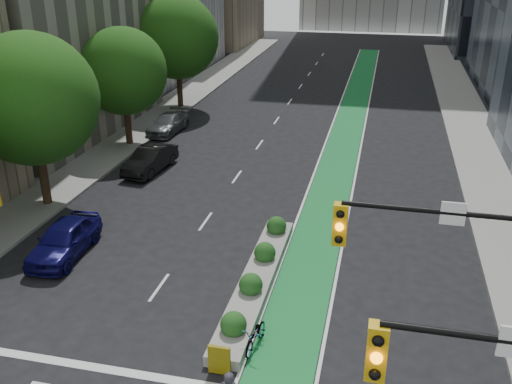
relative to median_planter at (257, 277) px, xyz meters
The scene contains 12 objects.
sidewalk_left 22.18m from the median_planter, 125.89° to the left, with size 3.60×90.00×0.15m, color gray.
sidewalk_right 20.86m from the median_planter, 59.45° to the left, with size 3.60×90.00×0.15m, color gray.
bike_lane_paint 23.04m from the median_planter, 85.52° to the left, with size 2.20×70.00×0.01m, color #167B34.
tree_mid 14.16m from the median_planter, 157.87° to the left, with size 6.40×6.40×8.78m.
tree_midfar 19.84m from the median_planter, 129.19° to the left, with size 5.60×5.60×7.76m.
tree_far 28.29m from the median_planter, 116.05° to the left, with size 6.60×6.60×9.00m.
signal_right 10.89m from the median_planter, 41.32° to the right, with size 5.82×0.51×7.20m.
median_planter is the anchor object (origin of this frame).
bicycle 3.77m from the median_planter, 77.76° to the right, with size 0.59×1.70×0.89m, color gray.
parked_car_left_near 8.60m from the median_planter, behind, with size 1.80×4.48×1.53m, color #0F0D4E.
parked_car_left_mid 13.96m from the median_planter, 129.76° to the left, with size 1.54×4.41×1.45m, color black.
parked_car_left_far 21.17m from the median_planter, 120.36° to the left, with size 1.83×4.51×1.31m, color #595C5F.
Camera 1 is at (5.46, -11.67, 12.25)m, focal length 40.00 mm.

